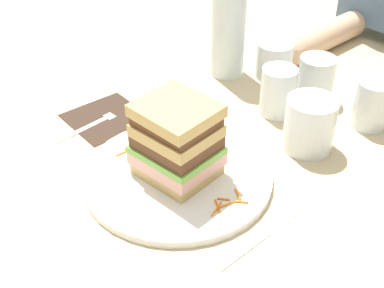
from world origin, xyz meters
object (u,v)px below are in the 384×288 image
at_px(juice_glass, 309,127).
at_px(empty_tumbler_1, 274,60).
at_px(main_plate, 178,176).
at_px(knife, 266,232).
at_px(empty_tumbler_3, 278,91).
at_px(napkin_dark, 106,118).
at_px(water_bottle, 229,7).
at_px(sandwich, 177,141).
at_px(empty_tumbler_0, 317,80).
at_px(fork, 96,121).
at_px(empty_tumbler_2, 372,104).
at_px(side_plate, 379,284).

xyz_separation_m(juice_glass, empty_tumbler_1, (-0.20, 0.15, -0.00)).
distance_m(main_plate, knife, 0.17).
bearing_deg(empty_tumbler_3, napkin_dark, -128.12).
bearing_deg(water_bottle, napkin_dark, -94.73).
relative_size(sandwich, empty_tumbler_3, 1.42).
height_order(empty_tumbler_0, empty_tumbler_3, empty_tumbler_3).
distance_m(sandwich, fork, 0.23).
xyz_separation_m(napkin_dark, water_bottle, (0.02, 0.28, 0.14)).
bearing_deg(empty_tumbler_2, side_plate, -55.08).
bearing_deg(fork, napkin_dark, 93.19).
bearing_deg(fork, empty_tumbler_2, 47.16).
xyz_separation_m(knife, water_bottle, (-0.36, 0.29, 0.14)).
bearing_deg(empty_tumbler_2, empty_tumbler_0, 178.61).
bearing_deg(water_bottle, juice_glass, -17.25).
distance_m(juice_glass, empty_tumbler_2, 0.14).
bearing_deg(napkin_dark, water_bottle, 85.27).
height_order(water_bottle, empty_tumbler_0, water_bottle).
xyz_separation_m(empty_tumbler_1, empty_tumbler_2, (0.23, -0.01, 0.01)).
height_order(knife, empty_tumbler_0, empty_tumbler_0).
distance_m(knife, empty_tumbler_2, 0.34).
bearing_deg(side_plate, empty_tumbler_0, 137.25).
relative_size(empty_tumbler_1, empty_tumbler_2, 0.85).
bearing_deg(knife, water_bottle, 141.71).
bearing_deg(sandwich, main_plate, 141.19).
distance_m(water_bottle, empty_tumbler_3, 0.20).
height_order(water_bottle, empty_tumbler_3, water_bottle).
distance_m(empty_tumbler_2, side_plate, 0.37).
height_order(fork, juice_glass, juice_glass).
bearing_deg(empty_tumbler_1, empty_tumbler_2, -3.52).
bearing_deg(main_plate, water_bottle, 122.72).
height_order(main_plate, empty_tumbler_1, empty_tumbler_1).
relative_size(main_plate, side_plate, 1.50).
distance_m(fork, empty_tumbler_2, 0.48).
bearing_deg(knife, empty_tumbler_0, 117.41).
bearing_deg(sandwich, fork, -178.50).
xyz_separation_m(fork, side_plate, (0.54, 0.05, 0.00)).
relative_size(knife, empty_tumbler_3, 2.25).
xyz_separation_m(main_plate, fork, (-0.22, -0.01, -0.00)).
xyz_separation_m(juice_glass, empty_tumbler_2, (0.03, 0.13, 0.00)).
bearing_deg(empty_tumbler_0, empty_tumbler_3, -102.17).
height_order(knife, water_bottle, water_bottle).
height_order(sandwich, side_plate, sandwich).
height_order(fork, water_bottle, water_bottle).
bearing_deg(empty_tumbler_0, empty_tumbler_2, -1.39).
xyz_separation_m(empty_tumbler_0, empty_tumbler_3, (-0.02, -0.09, 0.00)).
xyz_separation_m(knife, empty_tumbler_1, (-0.29, 0.35, 0.03)).
bearing_deg(side_plate, fork, -174.26).
bearing_deg(empty_tumbler_1, main_plate, -71.69).
distance_m(empty_tumbler_1, side_plate, 0.54).
bearing_deg(empty_tumbler_1, side_plate, -35.41).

